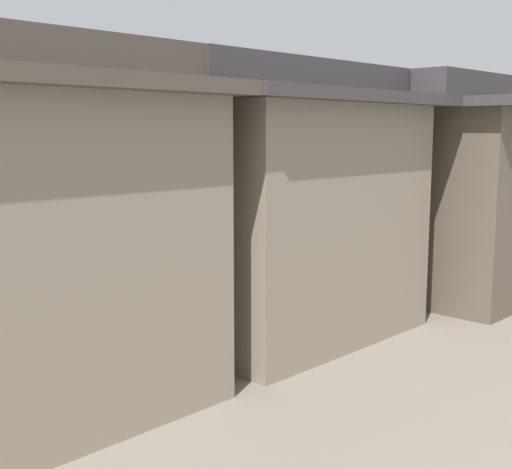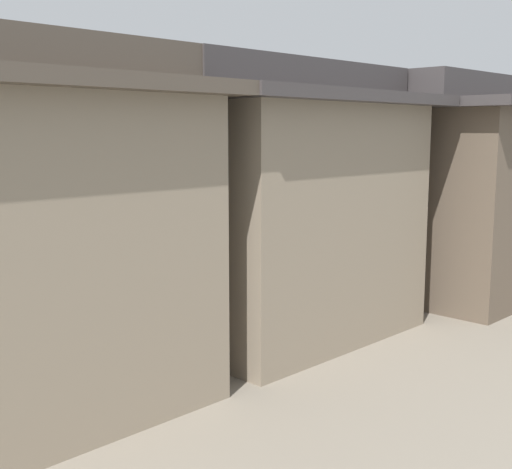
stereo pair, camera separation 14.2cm
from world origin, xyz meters
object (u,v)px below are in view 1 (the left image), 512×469
Objects in this scene: boat_moored_second at (428,246)px; boat_moored_third at (95,316)px; boat_midriver_drifting at (223,240)px; mooring_post_dock_near at (17,325)px; boat_crossing_west at (64,268)px; house_waterfront_narrow at (506,177)px; mooring_post_dock_mid at (334,259)px; house_waterfront_nearest at (4,232)px; house_waterfront_second at (275,202)px; boat_moored_far at (345,265)px; mooring_post_dock_far at (433,237)px; house_waterfront_tall at (436,187)px.

boat_moored_third is at bearing -92.67° from boat_moored_second.
mooring_post_dock_near is at bearing -57.70° from boat_midriver_drifting.
boat_crossing_west is 0.73× the size of house_waterfront_narrow.
boat_moored_third is 8.16m from mooring_post_dock_mid.
house_waterfront_nearest reaches higher than boat_moored_third.
house_waterfront_second is at bearing 15.12° from boat_moored_third.
house_waterfront_second is 1.03× the size of house_waterfront_narrow.
boat_midriver_drifting is at bearing -170.93° from house_waterfront_narrow.
mooring_post_dock_mid is (-3.31, -5.56, -2.63)m from house_waterfront_narrow.
house_waterfront_nearest is 7.12× the size of mooring_post_dock_near.
boat_moored_far is at bearing 87.50° from boat_moored_third.
house_waterfront_second is 11.83m from house_waterfront_narrow.
mooring_post_dock_far is (2.40, 14.30, 0.88)m from boat_moored_third.
boat_moored_third is 0.82× the size of house_waterfront_second.
boat_moored_third is at bearing -107.22° from mooring_post_dock_mid.
mooring_post_dock_near is at bearing -54.79° from boat_moored_third.
mooring_post_dock_near reaches higher than boat_moored_third.
house_waterfront_nearest is 1.02× the size of house_waterfront_second.
mooring_post_dock_near is at bearing -101.19° from house_waterfront_narrow.
house_waterfront_tall is (5.28, -8.98, 3.47)m from boat_moored_second.
house_waterfront_nearest reaches higher than mooring_post_dock_far.
house_waterfront_tall is 9.23× the size of mooring_post_dock_mid.
house_waterfront_nearest and house_waterfront_narrow have the same top height.
boat_moored_far is 11.30m from house_waterfront_second.
house_waterfront_second is at bearing 89.76° from house_waterfront_nearest.
boat_moored_third is 5.74× the size of mooring_post_dock_near.
boat_midriver_drifting is at bearing 164.77° from house_waterfront_tall.
house_waterfront_second reaches higher than boat_moored_third.
mooring_post_dock_far is at bearing -56.55° from boat_moored_second.
mooring_post_dock_near is (1.92, -14.37, 1.04)m from boat_moored_far.
house_waterfront_tall is at bearing 71.86° from mooring_post_dock_near.
house_waterfront_narrow is at bearing 88.84° from house_waterfront_second.
mooring_post_dock_mid reaches higher than boat_moored_second.
house_waterfront_tall is at bearing 52.05° from boat_moored_third.
boat_crossing_west is 10.87m from mooring_post_dock_near.
boat_midriver_drifting is at bearing 141.53° from house_waterfront_second.
house_waterfront_second and house_waterfront_narrow have the same top height.
mooring_post_dock_near is at bearing -82.38° from boat_moored_far.
mooring_post_dock_far is (0.00, 17.70, -0.08)m from mooring_post_dock_near.
mooring_post_dock_far reaches higher than boat_moored_second.
boat_moored_far is at bearing -2.59° from boat_midriver_drifting.
mooring_post_dock_near is at bearing 152.59° from house_waterfront_nearest.
house_waterfront_tall is 9.00× the size of mooring_post_dock_far.
house_waterfront_second is 8.52× the size of mooring_post_dock_mid.
mooring_post_dock_mid is 0.98× the size of mooring_post_dock_far.
boat_midriver_drifting is 3.60× the size of mooring_post_dock_near.
boat_moored_far is 0.59× the size of house_waterfront_second.
boat_midriver_drifting is (-7.37, 0.33, 0.10)m from boat_moored_far.
boat_crossing_west is 0.72× the size of house_waterfront_second.
mooring_post_dock_mid is at bearing 29.26° from boat_crossing_west.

